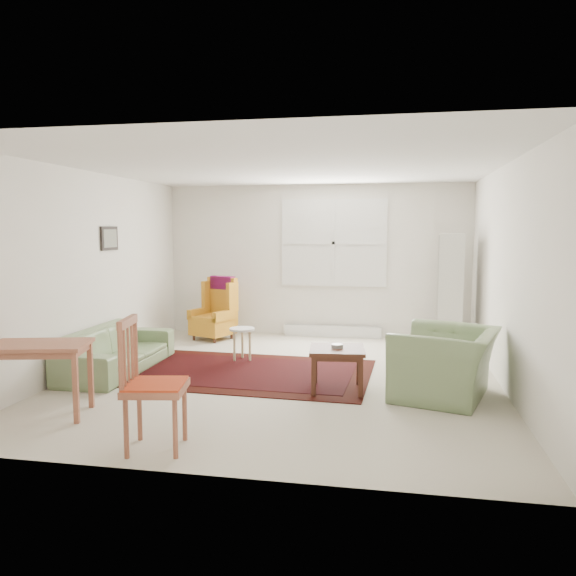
% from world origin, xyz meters
% --- Properties ---
extents(room, '(5.04, 5.54, 2.51)m').
position_xyz_m(room, '(0.02, 0.21, 1.26)').
color(room, beige).
rests_on(room, ground).
extents(rug, '(3.12, 2.07, 0.03)m').
position_xyz_m(rug, '(-0.50, 0.14, 0.02)').
color(rug, black).
rests_on(rug, ground).
extents(sofa, '(0.76, 1.91, 0.77)m').
position_xyz_m(sofa, '(-2.10, -0.08, 0.38)').
color(sofa, '#71895B').
rests_on(sofa, ground).
extents(armchair, '(1.26, 1.36, 0.87)m').
position_xyz_m(armchair, '(1.84, -0.45, 0.44)').
color(armchair, '#71895B').
rests_on(armchair, ground).
extents(wingback_chair, '(0.77, 0.79, 1.01)m').
position_xyz_m(wingback_chair, '(-1.57, 2.08, 0.51)').
color(wingback_chair, orange).
rests_on(wingback_chair, ground).
extents(coffee_table, '(0.65, 0.65, 0.48)m').
position_xyz_m(coffee_table, '(0.69, -0.44, 0.24)').
color(coffee_table, '#432014').
rests_on(coffee_table, ground).
extents(stool, '(0.42, 0.42, 0.45)m').
position_xyz_m(stool, '(-0.71, 0.74, 0.23)').
color(stool, white).
rests_on(stool, ground).
extents(cabinet, '(0.41, 0.71, 1.71)m').
position_xyz_m(cabinet, '(2.10, 2.00, 0.86)').
color(cabinet, silver).
rests_on(cabinet, ground).
extents(desk, '(1.21, 0.81, 0.70)m').
position_xyz_m(desk, '(-2.10, -1.82, 0.35)').
color(desk, '#A05B40').
rests_on(desk, ground).
extents(desk_chair, '(0.55, 0.55, 1.07)m').
position_xyz_m(desk_chair, '(-0.58, -2.35, 0.54)').
color(desk_chair, '#A05B40').
rests_on(desk_chair, ground).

